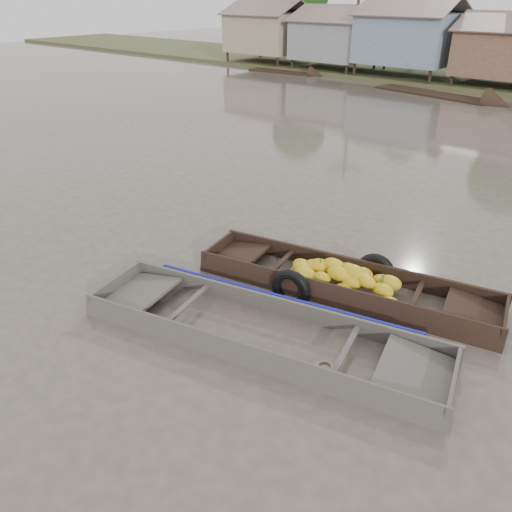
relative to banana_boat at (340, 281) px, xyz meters
The scene contains 3 objects.
ground 2.25m from the banana_boat, 117.06° to the right, with size 120.00×120.00×0.00m, color #4B4439.
banana_boat is the anchor object (origin of this frame).
viewer_boat 2.37m from the banana_boat, 95.23° to the right, with size 7.05×3.36×0.55m.
Camera 1 is at (5.49, -6.12, 5.67)m, focal length 35.00 mm.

